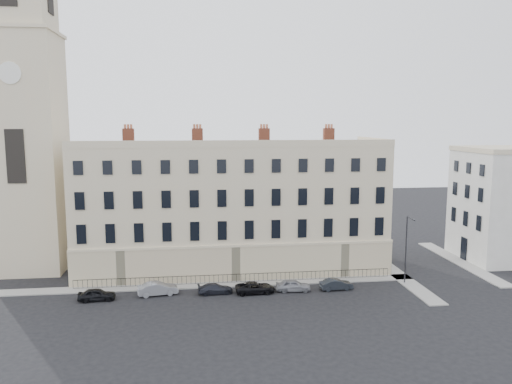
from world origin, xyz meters
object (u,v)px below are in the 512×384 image
car_e (293,285)px  streetlamp (407,247)px  car_a (97,295)px  car_d (255,288)px  car_c (215,289)px  car_f (336,284)px  car_b (158,289)px

car_e → streetlamp: 13.33m
car_a → car_e: (20.09, 0.31, 0.01)m
car_a → car_e: bearing=-92.5°
car_d → car_c: bearing=83.1°
streetlamp → car_c: bearing=-171.7°
car_c → car_f: bearing=-95.9°
car_a → car_d: 16.03m
car_b → car_c: (5.91, -0.32, -0.15)m
car_a → car_d: bearing=-92.6°
car_a → car_c: car_a is taller
car_a → car_e: size_ratio=0.98×
car_d → streetlamp: 17.28m
car_e → car_b: bearing=92.8°
car_a → car_f: car_a is taller
car_c → car_d: bearing=-99.2°
car_e → car_d: bearing=96.6°
car_e → car_f: bearing=-86.3°
car_b → streetlamp: 27.18m
car_f → car_e: bearing=84.7°
car_b → car_e: 14.15m
car_a → streetlamp: size_ratio=0.48×
car_f → streetlamp: 8.98m
car_f → car_b: bearing=84.0°
car_c → car_a: bearing=88.4°
car_f → car_a: bearing=86.5°
car_d → car_e: 4.06m
car_e → streetlamp: bearing=-80.8°
car_c → car_b: bearing=82.6°
streetlamp → car_e: bearing=-169.4°
car_b → car_c: car_b is taller
car_c → car_e: (8.22, -0.25, 0.10)m
car_b → car_f: size_ratio=1.16×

